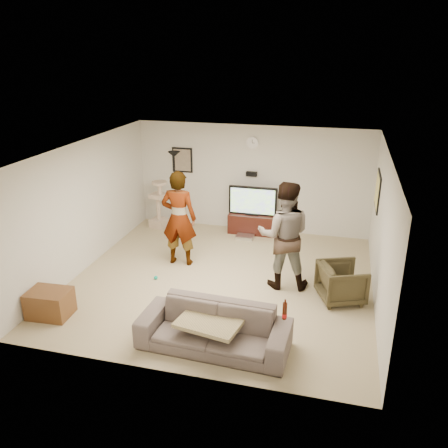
% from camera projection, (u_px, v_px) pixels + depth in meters
% --- Properties ---
extents(floor, '(5.50, 5.50, 0.02)m').
position_uv_depth(floor, '(222.00, 280.00, 8.76)').
color(floor, tan).
rests_on(floor, ground).
extents(ceiling, '(5.50, 5.50, 0.02)m').
position_uv_depth(ceiling, '(222.00, 149.00, 7.86)').
color(ceiling, white).
rests_on(ceiling, wall_back).
extents(wall_back, '(5.50, 0.04, 2.50)m').
position_uv_depth(wall_back, '(252.00, 179.00, 10.80)').
color(wall_back, silver).
rests_on(wall_back, floor).
extents(wall_front, '(5.50, 0.04, 2.50)m').
position_uv_depth(wall_front, '(166.00, 291.00, 5.83)').
color(wall_front, silver).
rests_on(wall_front, floor).
extents(wall_left, '(0.04, 5.50, 2.50)m').
position_uv_depth(wall_left, '(85.00, 206.00, 8.96)').
color(wall_left, silver).
rests_on(wall_left, floor).
extents(wall_right, '(0.04, 5.50, 2.50)m').
position_uv_depth(wall_right, '(382.00, 233.00, 7.67)').
color(wall_right, silver).
rests_on(wall_right, floor).
extents(wall_clock, '(0.26, 0.04, 0.26)m').
position_uv_depth(wall_clock, '(252.00, 143.00, 10.47)').
color(wall_clock, white).
rests_on(wall_clock, wall_back).
extents(wall_speaker, '(0.25, 0.10, 0.10)m').
position_uv_depth(wall_speaker, '(251.00, 174.00, 10.70)').
color(wall_speaker, black).
rests_on(wall_speaker, wall_back).
extents(picture_back, '(0.42, 0.03, 0.52)m').
position_uv_depth(picture_back, '(182.00, 160.00, 11.06)').
color(picture_back, '#7C6F5E').
rests_on(picture_back, wall_back).
extents(picture_right, '(0.03, 0.78, 0.62)m').
position_uv_depth(picture_right, '(378.00, 191.00, 9.03)').
color(picture_right, '#FCDF76').
rests_on(picture_right, wall_right).
extents(tv_stand, '(1.10, 0.45, 0.46)m').
position_uv_depth(tv_stand, '(252.00, 223.00, 10.92)').
color(tv_stand, black).
rests_on(tv_stand, floor).
extents(console_box, '(0.40, 0.30, 0.07)m').
position_uv_depth(console_box, '(245.00, 237.00, 10.66)').
color(console_box, silver).
rests_on(console_box, floor).
extents(tv, '(1.13, 0.08, 0.67)m').
position_uv_depth(tv, '(253.00, 201.00, 10.72)').
color(tv, black).
rests_on(tv, tv_stand).
extents(tv_screen, '(1.04, 0.01, 0.59)m').
position_uv_depth(tv_screen, '(252.00, 201.00, 10.68)').
color(tv_screen, '#92E33E').
rests_on(tv_screen, tv).
extents(floor_lamp, '(0.32, 0.32, 1.93)m').
position_uv_depth(floor_lamp, '(175.00, 193.00, 10.73)').
color(floor_lamp, black).
rests_on(floor_lamp, floor).
extents(cat_tree, '(0.44, 0.44, 1.17)m').
position_uv_depth(cat_tree, '(158.00, 204.00, 11.16)').
color(cat_tree, '#C4AD97').
rests_on(cat_tree, floor).
extents(person_left, '(0.72, 0.48, 1.93)m').
position_uv_depth(person_left, '(179.00, 218.00, 9.13)').
color(person_left, '#9C9CB3').
rests_on(person_left, floor).
extents(person_right, '(1.06, 0.88, 1.98)m').
position_uv_depth(person_right, '(284.00, 235.00, 8.23)').
color(person_right, '#356586').
rests_on(person_right, floor).
extents(sofa, '(2.22, 0.95, 0.64)m').
position_uv_depth(sofa, '(214.00, 328.00, 6.69)').
color(sofa, '#5B4F4B').
rests_on(sofa, floor).
extents(throw_blanket, '(1.01, 0.85, 0.06)m').
position_uv_depth(throw_blanket, '(211.00, 321.00, 6.67)').
color(throw_blanket, tan).
rests_on(throw_blanket, sofa).
extents(beer_bottle, '(0.06, 0.06, 0.25)m').
position_uv_depth(beer_bottle, '(285.00, 311.00, 6.30)').
color(beer_bottle, '#3C1206').
rests_on(beer_bottle, sofa).
extents(armchair, '(0.95, 0.94, 0.67)m').
position_uv_depth(armchair, '(342.00, 283.00, 7.96)').
color(armchair, '#38311D').
rests_on(armchair, floor).
extents(side_table, '(0.70, 0.54, 0.45)m').
position_uv_depth(side_table, '(50.00, 303.00, 7.53)').
color(side_table, '#573419').
rests_on(side_table, floor).
extents(toy_ball, '(0.07, 0.07, 0.07)m').
position_uv_depth(toy_ball, '(156.00, 278.00, 8.77)').
color(toy_ball, '#059D83').
rests_on(toy_ball, floor).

